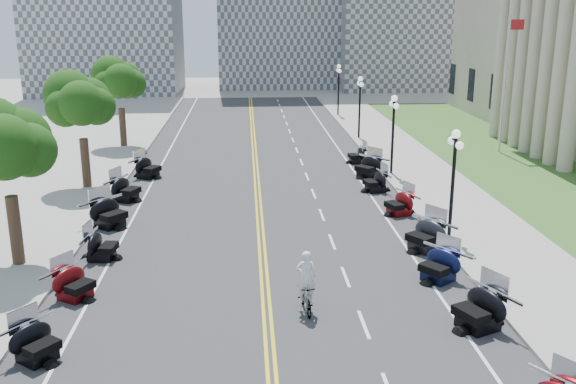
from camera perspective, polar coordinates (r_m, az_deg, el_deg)
name	(u,v)px	position (r m, az deg, el deg)	size (l,w,h in m)	color
ground	(264,279)	(25.29, -2.11, -7.75)	(160.00, 160.00, 0.00)	gray
road	(259,205)	(34.69, -2.63, -1.15)	(16.00, 90.00, 0.01)	#333335
centerline_yellow_a	(256,205)	(34.69, -2.83, -1.14)	(0.12, 90.00, 0.00)	yellow
centerline_yellow_b	(261,205)	(34.69, -2.43, -1.14)	(0.12, 90.00, 0.00)	yellow
edge_line_north	(376,202)	(35.39, 7.79, -0.93)	(0.12, 90.00, 0.00)	white
edge_line_south	(139,207)	(35.16, -13.12, -1.31)	(0.12, 90.00, 0.00)	white
lane_dash_5	(364,324)	(22.00, 6.76, -11.60)	(0.12, 2.00, 0.00)	white
lane_dash_6	(346,277)	(25.57, 5.14, -7.51)	(0.12, 2.00, 0.00)	white
lane_dash_7	(332,242)	(29.24, 3.94, -4.43)	(0.12, 2.00, 0.00)	white
lane_dash_8	(322,215)	(33.00, 3.02, -2.04)	(0.12, 2.00, 0.00)	white
lane_dash_9	(314,194)	(36.80, 2.29, -0.14)	(0.12, 2.00, 0.00)	white
lane_dash_10	(307,176)	(40.64, 1.69, 1.40)	(0.12, 2.00, 0.00)	white
lane_dash_11	(301,162)	(44.51, 1.20, 2.67)	(0.12, 2.00, 0.00)	white
lane_dash_12	(297,150)	(48.40, 0.79, 3.74)	(0.12, 2.00, 0.00)	white
lane_dash_13	(293,140)	(52.31, 0.44, 4.65)	(0.12, 2.00, 0.00)	white
lane_dash_14	(290,131)	(56.23, 0.14, 5.44)	(0.12, 2.00, 0.00)	white
lane_dash_15	(287,123)	(60.16, -0.13, 6.12)	(0.12, 2.00, 0.00)	white
lane_dash_16	(284,117)	(64.10, -0.36, 6.71)	(0.12, 2.00, 0.00)	white
lane_dash_17	(282,111)	(68.05, -0.57, 7.24)	(0.12, 2.00, 0.00)	white
lane_dash_18	(280,105)	(72.00, -0.75, 7.71)	(0.12, 2.00, 0.00)	white
lane_dash_19	(278,101)	(75.96, -0.91, 8.13)	(0.12, 2.00, 0.00)	white
sidewalk_north	(449,200)	(36.40, 14.13, -0.69)	(5.00, 90.00, 0.15)	#9E9991
sidewalk_south	(61,207)	(36.04, -19.57, -1.30)	(5.00, 90.00, 0.15)	#9E9991
lawn	(514,165)	(46.10, 19.45, 2.28)	(9.00, 60.00, 0.10)	#356023
distant_block_c	(412,4)	(91.05, 11.00, 16.06)	(20.00, 14.00, 22.00)	gray
street_lamp_2	(453,185)	(29.67, 14.42, 0.64)	(0.50, 1.20, 4.90)	black
street_lamp_3	(393,135)	(40.95, 9.30, 5.02)	(0.50, 1.20, 4.90)	black
street_lamp_4	(360,108)	(52.55, 6.38, 7.47)	(0.50, 1.20, 4.90)	black
street_lamp_5	(338,90)	(64.29, 4.51, 9.02)	(0.50, 1.20, 4.90)	black
flagpole	(505,85)	(49.14, 18.71, 9.00)	(1.10, 0.20, 10.00)	silver
tree_2	(6,153)	(27.40, -23.79, 3.18)	(4.80, 4.80, 9.20)	#235619
tree_3	(81,108)	(38.72, -17.94, 7.08)	(4.80, 4.80, 9.20)	#235619
tree_4	(120,85)	(50.36, -14.72, 9.17)	(4.80, 4.80, 9.20)	#235619
motorcycle_n_4	(479,307)	(22.21, 16.62, -9.78)	(2.16, 2.16, 1.51)	black
motorcycle_n_5	(439,264)	(25.58, 13.26, -6.22)	(1.99, 1.99, 1.39)	black
motorcycle_n_6	(426,234)	(28.59, 12.13, -3.65)	(2.16, 2.16, 1.51)	black
motorcycle_n_7	(399,202)	(33.30, 9.87, -0.91)	(1.91, 1.91, 1.34)	#590A0C
motorcycle_n_8	(375,180)	(37.38, 7.77, 1.02)	(1.92, 1.92, 1.34)	black
motorcycle_n_9	(368,166)	(40.61, 7.14, 2.33)	(2.12, 2.12, 1.48)	black
motorcycle_n_10	(357,154)	(44.37, 6.18, 3.36)	(1.79, 1.79, 1.26)	black
motorcycle_s_4	(36,341)	(20.95, -21.50, -12.22)	(1.83, 1.83, 1.28)	black
motorcycle_s_5	(74,282)	(24.66, -18.47, -7.58)	(1.87, 1.87, 1.31)	#590A0C
motorcycle_s_6	(102,245)	(28.08, -16.24, -4.51)	(1.88, 1.88, 1.32)	black
motorcycle_s_7	(109,212)	(32.11, -15.63, -1.70)	(2.21, 2.21, 1.55)	black
motorcycle_s_8	(125,188)	(36.32, -14.26, 0.34)	(2.10, 2.10, 1.47)	black
motorcycle_s_9	(148,167)	(41.10, -12.37, 2.22)	(2.07, 2.07, 1.45)	black
bicycle	(306,297)	(22.51, 1.59, -9.35)	(0.50, 1.78, 1.07)	#A51414
cyclist_rider	(306,257)	(21.92, 1.61, -5.83)	(0.69, 0.46, 1.91)	white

